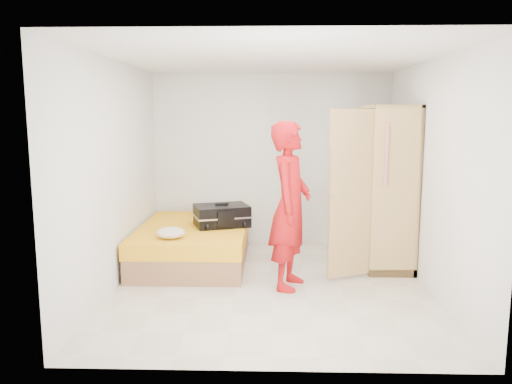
{
  "coord_description": "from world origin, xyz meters",
  "views": [
    {
      "loc": [
        -0.01,
        -5.64,
        1.99
      ],
      "look_at": [
        -0.2,
        0.68,
        1.0
      ],
      "focal_mm": 35.0,
      "sensor_mm": 36.0,
      "label": 1
    }
  ],
  "objects_px": {
    "wardrobe": "(383,191)",
    "suitcase": "(222,215)",
    "bed": "(194,244)",
    "person": "(290,206)",
    "round_cushion": "(171,233)"
  },
  "relations": [
    {
      "from": "suitcase",
      "to": "round_cushion",
      "type": "bearing_deg",
      "value": -146.46
    },
    {
      "from": "bed",
      "to": "wardrobe",
      "type": "bearing_deg",
      "value": -1.28
    },
    {
      "from": "wardrobe",
      "to": "person",
      "type": "xyz_separation_m",
      "value": [
        -1.24,
        -0.89,
        -0.04
      ]
    },
    {
      "from": "person",
      "to": "round_cushion",
      "type": "height_order",
      "value": "person"
    },
    {
      "from": "round_cushion",
      "to": "suitcase",
      "type": "bearing_deg",
      "value": 51.84
    },
    {
      "from": "wardrobe",
      "to": "person",
      "type": "distance_m",
      "value": 1.53
    },
    {
      "from": "wardrobe",
      "to": "suitcase",
      "type": "height_order",
      "value": "wardrobe"
    },
    {
      "from": "suitcase",
      "to": "round_cushion",
      "type": "xyz_separation_m",
      "value": [
        -0.55,
        -0.7,
        -0.07
      ]
    },
    {
      "from": "bed",
      "to": "person",
      "type": "relative_size",
      "value": 1.05
    },
    {
      "from": "wardrobe",
      "to": "person",
      "type": "relative_size",
      "value": 1.1
    },
    {
      "from": "bed",
      "to": "person",
      "type": "xyz_separation_m",
      "value": [
        1.26,
        -0.94,
        0.71
      ]
    },
    {
      "from": "suitcase",
      "to": "round_cushion",
      "type": "height_order",
      "value": "suitcase"
    },
    {
      "from": "wardrobe",
      "to": "person",
      "type": "bearing_deg",
      "value": -144.43
    },
    {
      "from": "wardrobe",
      "to": "round_cushion",
      "type": "xyz_separation_m",
      "value": [
        -2.67,
        -0.62,
        -0.43
      ]
    },
    {
      "from": "bed",
      "to": "person",
      "type": "bearing_deg",
      "value": -36.73
    }
  ]
}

